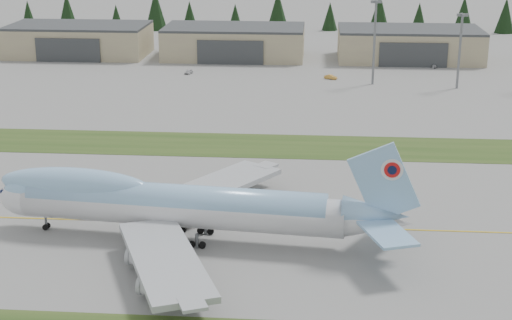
# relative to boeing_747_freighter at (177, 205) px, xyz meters

# --- Properties ---
(ground) EXTENTS (7000.00, 7000.00, 0.00)m
(ground) POSITION_rel_boeing_747_freighter_xyz_m (7.66, 6.60, -5.88)
(ground) COLOR slate
(ground) RESTS_ON ground
(grass_strip_far) EXTENTS (400.00, 18.00, 0.08)m
(grass_strip_far) POSITION_rel_boeing_747_freighter_xyz_m (7.66, 51.60, -5.88)
(grass_strip_far) COLOR #284217
(grass_strip_far) RESTS_ON ground
(taxiway_line_main) EXTENTS (400.00, 0.40, 0.02)m
(taxiway_line_main) POSITION_rel_boeing_747_freighter_xyz_m (7.66, 6.60, -5.88)
(taxiway_line_main) COLOR gold
(taxiway_line_main) RESTS_ON ground
(boeing_747_freighter) EXTENTS (67.87, 58.20, 17.84)m
(boeing_747_freighter) POSITION_rel_boeing_747_freighter_xyz_m (0.00, 0.00, 0.00)
(boeing_747_freighter) COLOR silver
(boeing_747_freighter) RESTS_ON ground
(hangar_left) EXTENTS (48.00, 26.60, 10.80)m
(hangar_left) POSITION_rel_boeing_747_freighter_xyz_m (-62.34, 156.49, -0.49)
(hangar_left) COLOR tan
(hangar_left) RESTS_ON ground
(hangar_center) EXTENTS (48.00, 26.60, 10.80)m
(hangar_center) POSITION_rel_boeing_747_freighter_xyz_m (-7.34, 156.49, -0.49)
(hangar_center) COLOR tan
(hangar_center) RESTS_ON ground
(hangar_right) EXTENTS (48.00, 26.60, 10.80)m
(hangar_right) POSITION_rel_boeing_747_freighter_xyz_m (52.66, 156.49, -0.49)
(hangar_right) COLOR tan
(hangar_right) RESTS_ON ground
(floodlight_masts) EXTENTS (201.74, 6.87, 24.71)m
(floodlight_masts) POSITION_rel_boeing_747_freighter_xyz_m (42.04, 114.89, 10.29)
(floodlight_masts) COLOR slate
(floodlight_masts) RESTS_ON ground
(service_vehicle_a) EXTENTS (2.57, 4.24, 1.35)m
(service_vehicle_a) POSITION_rel_boeing_747_freighter_xyz_m (-18.77, 127.21, -5.88)
(service_vehicle_a) COLOR #B9B8BA
(service_vehicle_a) RESTS_ON ground
(service_vehicle_b) EXTENTS (4.18, 3.08, 1.31)m
(service_vehicle_b) POSITION_rel_boeing_747_freighter_xyz_m (25.69, 122.72, -5.88)
(service_vehicle_b) COLOR #C38830
(service_vehicle_b) RESTS_ON ground
(service_vehicle_c) EXTENTS (1.71, 3.65, 1.03)m
(service_vehicle_c) POSITION_rel_boeing_747_freighter_xyz_m (59.51, 142.92, -5.88)
(service_vehicle_c) COLOR #B5B7BB
(service_vehicle_c) RESTS_ON ground
(conifer_belt) EXTENTS (264.67, 14.09, 16.98)m
(conifer_belt) POSITION_rel_boeing_747_freighter_xyz_m (18.88, 219.14, 1.38)
(conifer_belt) COLOR black
(conifer_belt) RESTS_ON ground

